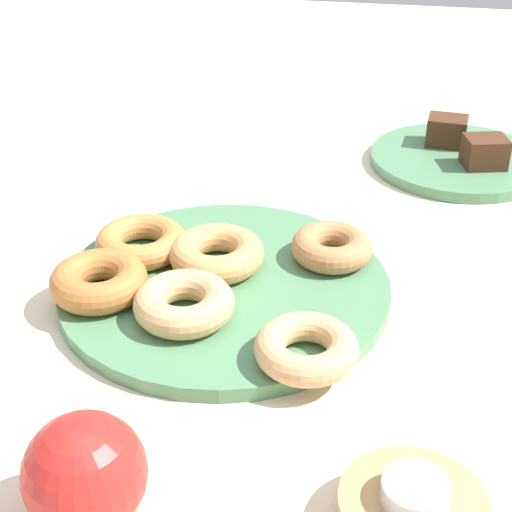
# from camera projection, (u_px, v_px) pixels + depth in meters

# --- Properties ---
(ground_plane) EXTENTS (2.40, 2.40, 0.00)m
(ground_plane) POSITION_uv_depth(u_px,v_px,m) (225.00, 293.00, 0.73)
(ground_plane) COLOR beige
(donut_plate) EXTENTS (0.31, 0.31, 0.01)m
(donut_plate) POSITION_uv_depth(u_px,v_px,m) (225.00, 286.00, 0.72)
(donut_plate) COLOR #4C7F56
(donut_plate) RESTS_ON ground_plane
(donut_0) EXTENTS (0.11, 0.11, 0.03)m
(donut_0) POSITION_uv_depth(u_px,v_px,m) (141.00, 242.00, 0.76)
(donut_0) COLOR #BC7A3D
(donut_0) RESTS_ON donut_plate
(donut_1) EXTENTS (0.12, 0.12, 0.03)m
(donut_1) POSITION_uv_depth(u_px,v_px,m) (217.00, 253.00, 0.73)
(donut_1) COLOR tan
(donut_1) RESTS_ON donut_plate
(donut_2) EXTENTS (0.11, 0.11, 0.03)m
(donut_2) POSITION_uv_depth(u_px,v_px,m) (99.00, 281.00, 0.69)
(donut_2) COLOR #AD6B33
(donut_2) RESTS_ON donut_plate
(donut_3) EXTENTS (0.11, 0.11, 0.03)m
(donut_3) POSITION_uv_depth(u_px,v_px,m) (184.00, 303.00, 0.66)
(donut_3) COLOR tan
(donut_3) RESTS_ON donut_plate
(donut_4) EXTENTS (0.11, 0.11, 0.03)m
(donut_4) POSITION_uv_depth(u_px,v_px,m) (332.00, 247.00, 0.75)
(donut_4) COLOR #B27547
(donut_4) RESTS_ON donut_plate
(donut_5) EXTENTS (0.10, 0.10, 0.03)m
(donut_5) POSITION_uv_depth(u_px,v_px,m) (306.00, 348.00, 0.61)
(donut_5) COLOR tan
(donut_5) RESTS_ON donut_plate
(cake_plate) EXTENTS (0.22, 0.22, 0.01)m
(cake_plate) POSITION_uv_depth(u_px,v_px,m) (458.00, 160.00, 0.97)
(cake_plate) COLOR #4C7F56
(cake_plate) RESTS_ON ground_plane
(brownie_near) EXTENTS (0.05, 0.05, 0.04)m
(brownie_near) POSITION_uv_depth(u_px,v_px,m) (447.00, 131.00, 0.99)
(brownie_near) COLOR #472819
(brownie_near) RESTS_ON cake_plate
(brownie_far) EXTENTS (0.05, 0.06, 0.04)m
(brownie_far) POSITION_uv_depth(u_px,v_px,m) (485.00, 152.00, 0.93)
(brownie_far) COLOR #472819
(brownie_far) RESTS_ON cake_plate
(tealight) EXTENTS (0.04, 0.04, 0.01)m
(tealight) POSITION_uv_depth(u_px,v_px,m) (415.00, 492.00, 0.48)
(tealight) COLOR silver
(tealight) RESTS_ON candle_holder
(apple) EXTENTS (0.08, 0.08, 0.08)m
(apple) POSITION_uv_depth(u_px,v_px,m) (85.00, 473.00, 0.48)
(apple) COLOR red
(apple) RESTS_ON ground_plane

